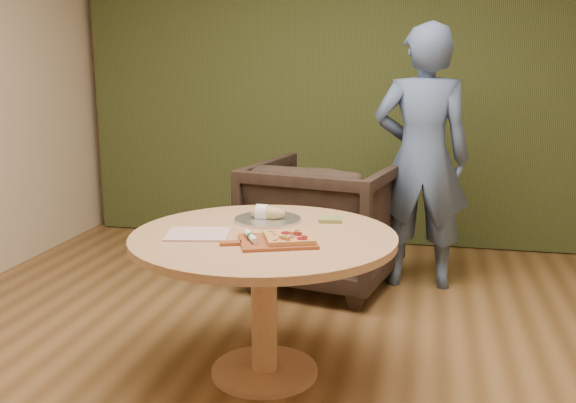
# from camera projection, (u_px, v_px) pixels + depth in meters

# --- Properties ---
(room_shell) EXTENTS (5.04, 6.04, 2.84)m
(room_shell) POSITION_uv_depth(u_px,v_px,m) (275.00, 105.00, 2.77)
(room_shell) COLOR olive
(room_shell) RESTS_ON ground
(curtain) EXTENTS (4.80, 0.14, 2.78)m
(curtain) POSITION_uv_depth(u_px,v_px,m) (353.00, 83.00, 5.54)
(curtain) COLOR #303A1A
(curtain) RESTS_ON ground
(pedestal_table) EXTENTS (1.32, 1.32, 0.75)m
(pedestal_table) POSITION_uv_depth(u_px,v_px,m) (264.00, 261.00, 3.20)
(pedestal_table) COLOR tan
(pedestal_table) RESTS_ON ground
(pizza_paddle) EXTENTS (0.47, 0.39, 0.01)m
(pizza_paddle) POSITION_uv_depth(u_px,v_px,m) (275.00, 241.00, 3.01)
(pizza_paddle) COLOR #984826
(pizza_paddle) RESTS_ON pedestal_table
(flatbread_pizza) EXTENTS (0.28, 0.28, 0.04)m
(flatbread_pizza) POSITION_uv_depth(u_px,v_px,m) (290.00, 237.00, 3.00)
(flatbread_pizza) COLOR tan
(flatbread_pizza) RESTS_ON pizza_paddle
(cutlery_roll) EXTENTS (0.12, 0.18, 0.03)m
(cutlery_roll) POSITION_uv_depth(u_px,v_px,m) (251.00, 236.00, 3.01)
(cutlery_roll) COLOR white
(cutlery_roll) RESTS_ON pizza_paddle
(newspaper) EXTENTS (0.34, 0.30, 0.01)m
(newspaper) POSITION_uv_depth(u_px,v_px,m) (198.00, 234.00, 3.14)
(newspaper) COLOR white
(newspaper) RESTS_ON pedestal_table
(serving_tray) EXTENTS (0.36, 0.36, 0.02)m
(serving_tray) POSITION_uv_depth(u_px,v_px,m) (268.00, 220.00, 3.42)
(serving_tray) COLOR silver
(serving_tray) RESTS_ON pedestal_table
(bread_roll) EXTENTS (0.19, 0.09, 0.09)m
(bread_roll) POSITION_uv_depth(u_px,v_px,m) (266.00, 213.00, 3.42)
(bread_roll) COLOR tan
(bread_roll) RESTS_ON serving_tray
(green_packet) EXTENTS (0.13, 0.12, 0.02)m
(green_packet) POSITION_uv_depth(u_px,v_px,m) (330.00, 220.00, 3.41)
(green_packet) COLOR #59692F
(green_packet) RESTS_ON pedestal_table
(armchair) EXTENTS (1.14, 1.09, 1.00)m
(armchair) POSITION_uv_depth(u_px,v_px,m) (324.00, 216.00, 4.59)
(armchair) COLOR black
(armchair) RESTS_ON ground
(person_standing) EXTENTS (0.70, 0.48, 1.84)m
(person_standing) POSITION_uv_depth(u_px,v_px,m) (422.00, 158.00, 4.47)
(person_standing) COLOR #475F89
(person_standing) RESTS_ON ground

